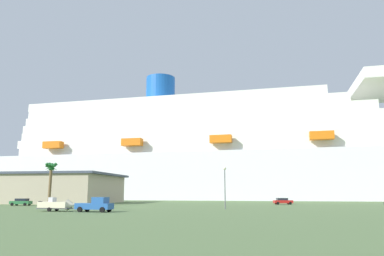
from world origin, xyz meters
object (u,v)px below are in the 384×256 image
(pickup_truck, at_px, (96,205))
(palm_tree, at_px, (51,172))
(parked_car_red_hatchback, at_px, (283,201))
(cruise_ship, at_px, (226,158))
(small_boat_on_trailer, at_px, (58,205))
(parked_car_green_wagon, at_px, (21,202))
(street_lamp, at_px, (225,181))

(pickup_truck, distance_m, palm_tree, 30.92)
(pickup_truck, relative_size, parked_car_red_hatchback, 1.22)
(cruise_ship, xyz_separation_m, parked_car_red_hatchback, (15.71, -57.26, -16.26))
(cruise_ship, distance_m, pickup_truck, 99.12)
(small_boat_on_trailer, distance_m, parked_car_green_wagon, 30.72)
(pickup_truck, bearing_deg, street_lamp, 32.41)
(street_lamp, bearing_deg, parked_car_green_wagon, 165.91)
(palm_tree, bearing_deg, small_boat_on_trailer, -58.01)
(street_lamp, xyz_separation_m, parked_car_green_wagon, (-46.14, 11.58, -4.05))
(parked_car_red_hatchback, bearing_deg, palm_tree, -162.37)
(parked_car_red_hatchback, relative_size, parked_car_green_wagon, 1.04)
(small_boat_on_trailer, distance_m, parked_car_red_hatchback, 54.22)
(pickup_truck, height_order, small_boat_on_trailer, pickup_truck)
(palm_tree, bearing_deg, pickup_truck, -48.51)
(parked_car_red_hatchback, bearing_deg, pickup_truck, -129.18)
(cruise_ship, relative_size, parked_car_green_wagon, 52.95)
(cruise_ship, height_order, street_lamp, cruise_ship)
(small_boat_on_trailer, bearing_deg, pickup_truck, -8.20)
(street_lamp, xyz_separation_m, parked_car_red_hatchback, (13.00, 27.18, -4.05))
(palm_tree, distance_m, parked_car_green_wagon, 9.72)
(cruise_ship, relative_size, small_boat_on_trailer, 34.54)
(parked_car_red_hatchback, bearing_deg, street_lamp, -115.57)
(pickup_truck, bearing_deg, palm_tree, 131.49)
(street_lamp, bearing_deg, small_boat_on_trailer, -156.42)
(pickup_truck, bearing_deg, parked_car_red_hatchback, 50.82)
(palm_tree, height_order, parked_car_green_wagon, palm_tree)
(street_lamp, height_order, parked_car_green_wagon, street_lamp)
(parked_car_red_hatchback, height_order, parked_car_green_wagon, same)
(pickup_truck, distance_m, parked_car_red_hatchback, 50.57)
(parked_car_red_hatchback, bearing_deg, small_boat_on_trailer, -135.11)
(pickup_truck, distance_m, parked_car_green_wagon, 36.01)
(pickup_truck, distance_m, street_lamp, 22.76)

